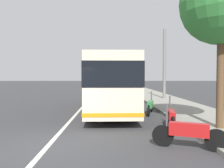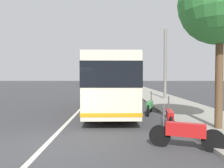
% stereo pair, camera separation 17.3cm
% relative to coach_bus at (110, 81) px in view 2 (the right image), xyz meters
% --- Properties ---
extents(ground_plane, '(220.00, 220.00, 0.00)m').
position_rel_coach_bus_xyz_m(ground_plane, '(-7.08, 1.94, -1.81)').
color(ground_plane, '#38383A').
extents(sidewalk_curb, '(110.00, 3.60, 0.14)m').
position_rel_coach_bus_xyz_m(sidewalk_curb, '(2.92, -4.71, -1.74)').
color(sidewalk_curb, gray).
rests_on(sidewalk_curb, ground).
extents(lane_divider_line, '(110.00, 0.16, 0.01)m').
position_rel_coach_bus_xyz_m(lane_divider_line, '(2.92, 1.94, -1.81)').
color(lane_divider_line, silver).
rests_on(lane_divider_line, ground).
extents(coach_bus, '(10.53, 2.65, 3.16)m').
position_rel_coach_bus_xyz_m(coach_bus, '(0.00, 0.00, 0.00)').
color(coach_bus, beige).
rests_on(coach_bus, ground).
extents(motorcycle_nearest_curb, '(0.87, 2.00, 1.27)m').
position_rel_coach_bus_xyz_m(motorcycle_nearest_curb, '(-7.51, -2.23, -1.33)').
color(motorcycle_nearest_curb, black).
rests_on(motorcycle_nearest_curb, ground).
extents(motorcycle_far_end, '(2.22, 0.49, 1.26)m').
position_rel_coach_bus_xyz_m(motorcycle_far_end, '(-4.82, -2.48, -1.35)').
color(motorcycle_far_end, black).
rests_on(motorcycle_far_end, ground).
extents(motorcycle_mid_row, '(2.15, 0.70, 1.25)m').
position_rel_coach_bus_xyz_m(motorcycle_mid_row, '(-1.36, -2.26, -1.35)').
color(motorcycle_mid_row, black).
rests_on(motorcycle_mid_row, ground).
extents(car_side_street, '(4.06, 1.87, 1.43)m').
position_rel_coach_bus_xyz_m(car_side_street, '(27.87, -0.45, -1.14)').
color(car_side_street, gray).
rests_on(car_side_street, ground).
extents(car_ahead_same_lane, '(4.17, 2.01, 1.52)m').
position_rel_coach_bus_xyz_m(car_ahead_same_lane, '(16.44, -0.04, -1.11)').
color(car_ahead_same_lane, navy).
rests_on(car_ahead_same_lane, ground).
extents(car_oncoming, '(4.46, 1.86, 1.53)m').
position_rel_coach_bus_xyz_m(car_oncoming, '(43.45, -0.45, -1.09)').
color(car_oncoming, black).
rests_on(car_oncoming, ground).
extents(roadside_tree_near_camera, '(3.12, 3.12, 6.45)m').
position_rel_coach_bus_xyz_m(roadside_tree_near_camera, '(-5.43, -4.19, 3.05)').
color(roadside_tree_near_camera, brown).
rests_on(roadside_tree_near_camera, ground).
extents(utility_pole, '(0.28, 0.28, 6.46)m').
position_rel_coach_bus_xyz_m(utility_pole, '(6.50, -5.00, 1.42)').
color(utility_pole, slate).
rests_on(utility_pole, ground).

